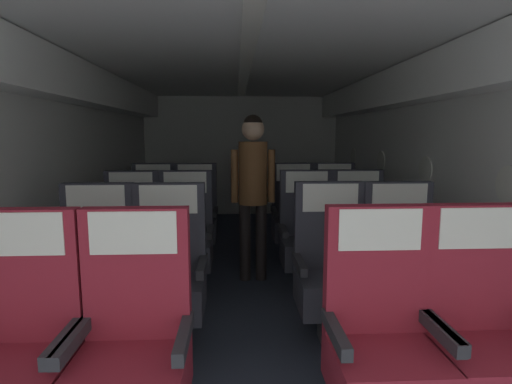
{
  "coord_description": "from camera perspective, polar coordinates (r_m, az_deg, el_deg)",
  "views": [
    {
      "loc": [
        -0.1,
        -0.2,
        1.45
      ],
      "look_at": [
        0.09,
        3.66,
        0.9
      ],
      "focal_mm": 28.39,
      "sensor_mm": 36.0,
      "label": 1
    }
  ],
  "objects": [
    {
      "name": "seat_a_right_aisle",
      "position": [
        2.32,
        29.31,
        -17.77
      ],
      "size": [
        0.53,
        0.47,
        1.11
      ],
      "color": "#38383D",
      "rests_on": "ground"
    },
    {
      "name": "seat_b_left_aisle",
      "position": [
        2.91,
        -12.21,
        -11.6
      ],
      "size": [
        0.53,
        0.47,
        1.11
      ],
      "color": "#38383D",
      "rests_on": "ground"
    },
    {
      "name": "seat_a_left_window",
      "position": [
        2.22,
        -30.53,
        -19.04
      ],
      "size": [
        0.53,
        0.47,
        1.11
      ],
      "color": "#38383D",
      "rests_on": "ground"
    },
    {
      "name": "seat_b_left_window",
      "position": [
        3.05,
        -21.67,
        -11.08
      ],
      "size": [
        0.53,
        0.47,
        1.11
      ],
      "color": "#38383D",
      "rests_on": "ground"
    },
    {
      "name": "seat_b_right_window",
      "position": [
        2.97,
        10.58,
        -11.15
      ],
      "size": [
        0.53,
        0.47,
        1.11
      ],
      "color": "#38383D",
      "rests_on": "ground"
    },
    {
      "name": "seat_c_left_window",
      "position": [
        3.94,
        -17.21,
        -6.55
      ],
      "size": [
        0.53,
        0.47,
        1.11
      ],
      "color": "#38383D",
      "rests_on": "ground"
    },
    {
      "name": "seat_a_left_aisle",
      "position": [
        2.05,
        -16.93,
        -20.63
      ],
      "size": [
        0.53,
        0.47,
        1.11
      ],
      "color": "#38383D",
      "rests_on": "ground"
    },
    {
      "name": "seat_d_left_aisle",
      "position": [
        4.78,
        -8.57,
        -3.71
      ],
      "size": [
        0.53,
        0.47,
        1.11
      ],
      "color": "#38383D",
      "rests_on": "ground"
    },
    {
      "name": "seat_a_right_window",
      "position": [
        2.11,
        17.36,
        -19.74
      ],
      "size": [
        0.53,
        0.47,
        1.11
      ],
      "color": "#38383D",
      "rests_on": "ground"
    },
    {
      "name": "seat_d_right_aisle",
      "position": [
        4.9,
        11.09,
        -3.49
      ],
      "size": [
        0.53,
        0.47,
        1.11
      ],
      "color": "#38383D",
      "rests_on": "ground"
    },
    {
      "name": "seat_d_right_window",
      "position": [
        4.8,
        5.34,
        -3.61
      ],
      "size": [
        0.53,
        0.47,
        1.11
      ],
      "color": "#38383D",
      "rests_on": "ground"
    },
    {
      "name": "seat_d_left_window",
      "position": [
        4.87,
        -14.28,
        -3.67
      ],
      "size": [
        0.53,
        0.47,
        1.11
      ],
      "color": "#38383D",
      "rests_on": "ground"
    },
    {
      "name": "seat_c_right_window",
      "position": [
        3.87,
        7.26,
        -6.49
      ],
      "size": [
        0.53,
        0.47,
        1.11
      ],
      "color": "#38383D",
      "rests_on": "ground"
    },
    {
      "name": "seat_b_right_aisle",
      "position": [
        3.1,
        19.76,
        -10.66
      ],
      "size": [
        0.53,
        0.47,
        1.11
      ],
      "color": "#38383D",
      "rests_on": "ground"
    },
    {
      "name": "ground",
      "position": [
        4.03,
        -1.3,
        -13.08
      ],
      "size": [
        3.7,
        7.52,
        0.02
      ],
      "primitive_type": "cube",
      "color": "#2D3342"
    },
    {
      "name": "flight_attendant",
      "position": [
        3.94,
        -0.42,
        1.77
      ],
      "size": [
        0.43,
        0.28,
        1.63
      ],
      "rotation": [
        0.0,
        0.0,
        2.77
      ],
      "color": "black",
      "rests_on": "ground"
    },
    {
      "name": "seat_c_left_aisle",
      "position": [
        3.85,
        -9.92,
        -6.63
      ],
      "size": [
        0.53,
        0.47,
        1.11
      ],
      "color": "#38383D",
      "rests_on": "ground"
    },
    {
      "name": "seat_c_right_aisle",
      "position": [
        3.99,
        14.31,
        -6.26
      ],
      "size": [
        0.53,
        0.47,
        1.11
      ],
      "color": "#38383D",
      "rests_on": "ground"
    },
    {
      "name": "fuselage_shell",
      "position": [
        4.04,
        -1.47,
        9.67
      ],
      "size": [
        3.58,
        7.17,
        2.17
      ],
      "color": "silver",
      "rests_on": "ground"
    }
  ]
}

